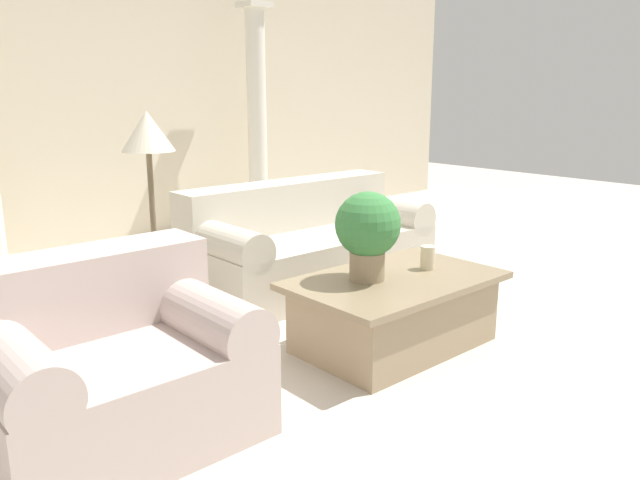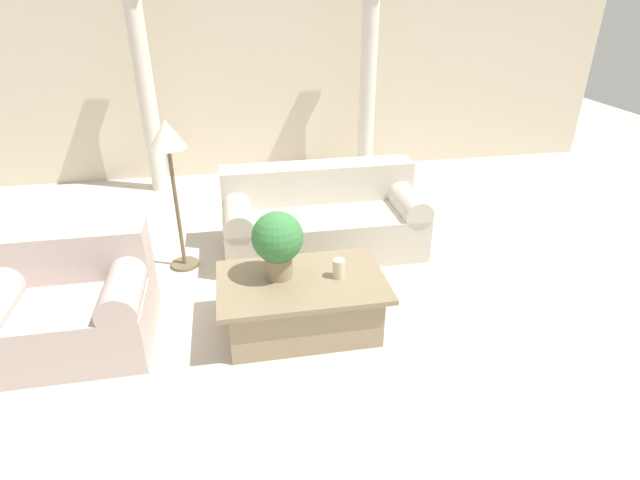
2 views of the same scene
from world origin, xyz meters
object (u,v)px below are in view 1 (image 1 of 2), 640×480
sofa_long (307,244)px  floor_lamp (149,152)px  potted_plant (368,229)px  coffee_table (394,311)px  loveseat (111,363)px

sofa_long → floor_lamp: bearing=-174.4°
potted_plant → coffee_table: bearing=-27.5°
potted_plant → floor_lamp: 1.43m
floor_lamp → loveseat: bearing=-126.5°
loveseat → sofa_long: bearing=28.2°
coffee_table → floor_lamp: size_ratio=0.90×
sofa_long → coffee_table: 1.38m
sofa_long → coffee_table: bearing=-107.3°
sofa_long → floor_lamp: floor_lamp is taller
loveseat → coffee_table: size_ratio=0.89×
loveseat → potted_plant: (1.56, -0.09, 0.40)m
potted_plant → floor_lamp: (-0.82, 1.09, 0.42)m
loveseat → coffee_table: loveseat is taller
sofa_long → coffee_table: size_ratio=1.53×
coffee_table → floor_lamp: floor_lamp is taller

